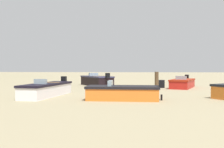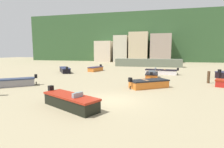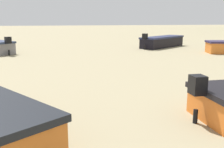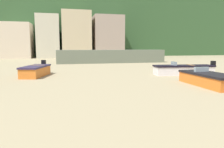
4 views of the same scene
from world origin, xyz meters
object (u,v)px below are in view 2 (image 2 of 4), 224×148
boat_grey_4 (11,83)px  boat_orange_9 (96,69)px  boat_orange_0 (152,75)px  mooring_post_near_water (209,77)px  boat_white_1 (161,72)px  boat_black_8 (70,101)px  boat_black_6 (65,70)px  boat_orange_3 (149,84)px

boat_grey_4 → boat_orange_9: boat_grey_4 is taller
boat_grey_4 → boat_orange_0: bearing=-94.8°
mooring_post_near_water → boat_white_1: bearing=126.4°
boat_grey_4 → boat_black_8: 10.18m
boat_orange_0 → boat_black_6: 14.83m
boat_black_6 → boat_black_8: 19.77m
boat_white_1 → boat_black_6: bearing=101.2°
boat_orange_0 → boat_black_8: bearing=-108.4°
boat_grey_4 → boat_white_1: bearing=-86.3°
mooring_post_near_water → boat_orange_0: bearing=160.3°
boat_orange_0 → boat_orange_9: size_ratio=1.09×
boat_orange_0 → mooring_post_near_water: (6.23, -2.23, 0.30)m
boat_grey_4 → boat_black_8: (8.99, -4.76, 0.01)m
boat_orange_0 → boat_orange_3: 6.37m
boat_orange_0 → boat_grey_4: 16.49m
boat_orange_0 → boat_orange_9: 11.85m
boat_grey_4 → boat_orange_9: 15.93m
boat_white_1 → boat_black_8: (-6.01, -18.40, 0.03)m
boat_black_8 → boat_orange_9: size_ratio=1.20×
boat_grey_4 → boat_black_8: boat_black_8 is taller
boat_black_6 → mooring_post_near_water: size_ratio=3.28×
boat_orange_3 → boat_black_8: bearing=-66.1°
boat_orange_3 → boat_orange_0: bearing=143.7°
boat_orange_3 → mooring_post_near_water: (6.39, 4.14, 0.27)m
boat_orange_3 → boat_orange_9: boat_orange_9 is taller
boat_white_1 → boat_black_6: (-15.75, -1.20, 0.03)m
boat_orange_0 → boat_orange_3: boat_orange_3 is taller
boat_black_8 → boat_orange_9: bearing=-138.5°
boat_black_8 → mooring_post_near_water: 16.01m
boat_orange_3 → boat_grey_4: bearing=-113.3°
boat_grey_4 → boat_orange_9: size_ratio=1.17×
mooring_post_near_water → boat_orange_9: bearing=152.1°
mooring_post_near_water → boat_grey_4: bearing=-160.9°
boat_white_1 → boat_black_8: 19.36m
boat_orange_0 → boat_grey_4: size_ratio=0.93×
boat_black_6 → mooring_post_near_water: 21.43m
boat_white_1 → boat_orange_9: boat_orange_9 is taller
boat_grey_4 → boat_black_6: (-0.75, 12.44, 0.01)m
boat_orange_0 → mooring_post_near_water: bearing=-19.4°
boat_orange_3 → boat_grey_4: (-13.56, -2.77, 0.01)m
boat_white_1 → mooring_post_near_water: size_ratio=3.70×
boat_orange_3 → boat_black_8: 8.81m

